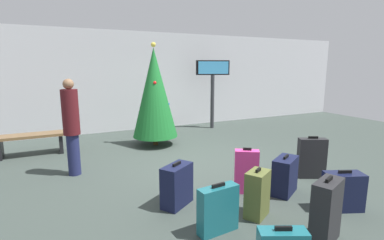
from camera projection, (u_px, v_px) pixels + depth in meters
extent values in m
plane|color=#38423D|center=(197.00, 163.00, 5.88)|extent=(16.00, 16.00, 0.00)
cube|color=silver|center=(143.00, 81.00, 8.95)|extent=(16.00, 0.20, 2.99)
cylinder|color=#4C3319|center=(156.00, 140.00, 7.23)|extent=(0.12, 0.12, 0.22)
cone|color=#196628|center=(154.00, 93.00, 7.01)|extent=(1.10, 1.10, 2.17)
sphere|color=#F2D84C|center=(153.00, 45.00, 6.80)|extent=(0.12, 0.12, 0.12)
sphere|color=blue|center=(168.00, 104.00, 7.13)|extent=(0.08, 0.08, 0.08)
sphere|color=red|center=(141.00, 109.00, 7.18)|extent=(0.08, 0.08, 0.08)
sphere|color=red|center=(147.00, 86.00, 7.08)|extent=(0.08, 0.08, 0.08)
sphere|color=red|center=(155.00, 83.00, 6.77)|extent=(0.08, 0.08, 0.08)
cylinder|color=#333338|center=(212.00, 102.00, 9.10)|extent=(0.12, 0.12, 1.68)
cube|color=black|center=(213.00, 68.00, 8.90)|extent=(1.02, 0.41, 0.45)
cube|color=#4CB2F2|center=(213.00, 68.00, 8.86)|extent=(0.90, 0.31, 0.38)
cube|color=brown|center=(31.00, 136.00, 6.30)|extent=(1.57, 0.44, 0.06)
cube|color=black|center=(0.00, 149.00, 6.10)|extent=(0.08, 0.35, 0.42)
cube|color=black|center=(61.00, 143.00, 6.60)|extent=(0.08, 0.35, 0.42)
cylinder|color=#1E234C|center=(74.00, 155.00, 5.19)|extent=(0.22, 0.22, 0.75)
cylinder|color=#4C1419|center=(70.00, 112.00, 5.04)|extent=(0.35, 0.35, 0.80)
sphere|color=#8C6647|center=(68.00, 84.00, 4.95)|extent=(0.18, 0.18, 0.18)
cube|color=#141938|center=(177.00, 185.00, 4.04)|extent=(0.54, 0.48, 0.59)
cube|color=black|center=(177.00, 164.00, 3.98)|extent=(0.16, 0.12, 0.04)
cube|color=#E5388C|center=(246.00, 172.00, 4.44)|extent=(0.39, 0.33, 0.68)
cube|color=black|center=(247.00, 149.00, 4.37)|extent=(0.12, 0.09, 0.04)
cube|color=#232326|center=(312.00, 158.00, 5.05)|extent=(0.50, 0.36, 0.71)
cube|color=black|center=(313.00, 137.00, 4.98)|extent=(0.16, 0.10, 0.04)
cube|color=black|center=(283.00, 228.00, 2.55)|extent=(0.15, 0.09, 0.04)
cube|color=#59602D|center=(257.00, 194.00, 3.74)|extent=(0.42, 0.37, 0.62)
cube|color=black|center=(258.00, 170.00, 3.68)|extent=(0.12, 0.09, 0.04)
cube|color=#141938|center=(343.00, 191.00, 3.92)|extent=(0.57, 0.43, 0.52)
cube|color=black|center=(345.00, 172.00, 3.87)|extent=(0.18, 0.09, 0.04)
cube|color=#232326|center=(326.00, 212.00, 3.18)|extent=(0.50, 0.36, 0.72)
cube|color=black|center=(329.00, 179.00, 3.11)|extent=(0.16, 0.09, 0.04)
cube|color=#141938|center=(285.00, 176.00, 4.43)|extent=(0.58, 0.49, 0.56)
cube|color=black|center=(286.00, 157.00, 4.38)|extent=(0.17, 0.12, 0.04)
cube|color=#19606B|center=(218.00, 210.00, 3.38)|extent=(0.51, 0.21, 0.57)
cube|color=black|center=(218.00, 185.00, 3.32)|extent=(0.18, 0.05, 0.04)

